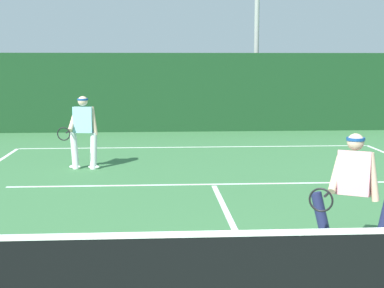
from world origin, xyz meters
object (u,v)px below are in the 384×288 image
at_px(tennis_ball, 338,165).
at_px(light_pole, 257,3).
at_px(player_near, 353,190).
at_px(player_far, 83,129).

bearing_deg(tennis_ball, light_pole, 92.83).
distance_m(player_near, player_far, 7.46).
bearing_deg(player_near, light_pole, -66.58).
bearing_deg(light_pole, tennis_ball, -87.17).
xyz_separation_m(player_far, tennis_ball, (5.87, -0.04, -0.88)).
distance_m(player_near, light_pole, 15.49).
bearing_deg(player_near, player_far, -28.27).
height_order(tennis_ball, light_pole, light_pole).
relative_size(player_far, tennis_ball, 25.14).
distance_m(tennis_ball, light_pole, 9.88).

